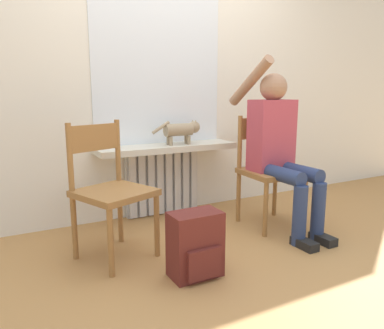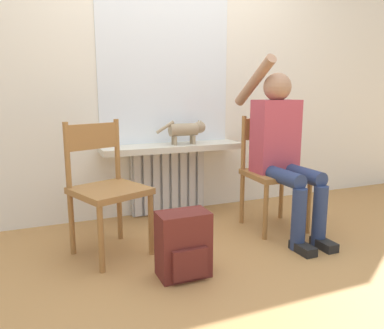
{
  "view_description": "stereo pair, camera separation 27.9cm",
  "coord_description": "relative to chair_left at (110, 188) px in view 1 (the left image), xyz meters",
  "views": [
    {
      "loc": [
        -1.3,
        -1.81,
        1.07
      ],
      "look_at": [
        0.0,
        0.61,
        0.54
      ],
      "focal_mm": 35.0,
      "sensor_mm": 36.0,
      "label": 1
    },
    {
      "loc": [
        -1.05,
        -1.93,
        1.07
      ],
      "look_at": [
        0.0,
        0.61,
        0.54
      ],
      "focal_mm": 35.0,
      "sensor_mm": 36.0,
      "label": 2
    }
  ],
  "objects": [
    {
      "name": "person",
      "position": [
        1.3,
        -0.11,
        0.22
      ],
      "size": [
        0.36,
        0.98,
        1.34
      ],
      "color": "navy",
      "rests_on": "ground_plane"
    },
    {
      "name": "cat",
      "position": [
        0.79,
        0.52,
        0.3
      ],
      "size": [
        0.44,
        0.1,
        0.21
      ],
      "color": "#9E896B",
      "rests_on": "windowsill"
    },
    {
      "name": "chair_left",
      "position": [
        0.0,
        0.0,
        0.0
      ],
      "size": [
        0.55,
        0.55,
        0.89
      ],
      "rotation": [
        0.0,
        0.0,
        0.37
      ],
      "color": "#9E6B38",
      "rests_on": "ground_plane"
    },
    {
      "name": "window_glass",
      "position": [
        0.66,
        0.7,
        0.8
      ],
      "size": [
        1.16,
        0.01,
        1.25
      ],
      "color": "white",
      "rests_on": "windowsill"
    },
    {
      "name": "windowsill",
      "position": [
        0.66,
        0.55,
        0.15
      ],
      "size": [
        1.21,
        0.31,
        0.05
      ],
      "color": "beige",
      "rests_on": "radiator"
    },
    {
      "name": "backpack",
      "position": [
        0.35,
        -0.51,
        -0.27
      ],
      "size": [
        0.3,
        0.21,
        0.39
      ],
      "color": "maroon",
      "rests_on": "ground_plane"
    },
    {
      "name": "radiator",
      "position": [
        0.66,
        0.66,
        -0.17
      ],
      "size": [
        0.67,
        0.08,
        0.58
      ],
      "color": "silver",
      "rests_on": "ground_plane"
    },
    {
      "name": "wall_with_window",
      "position": [
        0.66,
        0.73,
        0.89
      ],
      "size": [
        7.0,
        0.06,
        2.7
      ],
      "color": "white",
      "rests_on": "ground_plane"
    },
    {
      "name": "chair_right",
      "position": [
        1.3,
        0.0,
        0.0
      ],
      "size": [
        0.45,
        0.45,
        0.89
      ],
      "rotation": [
        0.0,
        0.0,
        -0.05
      ],
      "color": "#9E6B38",
      "rests_on": "ground_plane"
    },
    {
      "name": "ground_plane",
      "position": [
        0.66,
        -0.5,
        -0.46
      ],
      "size": [
        12.0,
        12.0,
        0.0
      ],
      "primitive_type": "plane",
      "color": "#B27F47"
    }
  ]
}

